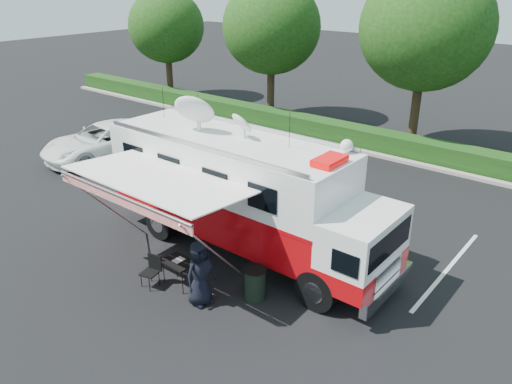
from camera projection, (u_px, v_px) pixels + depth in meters
ground_plane at (246, 250)px, 16.22m from camera, size 120.00×120.00×0.00m
back_border at (447, 51)px, 22.72m from camera, size 60.00×6.14×8.87m
stall_lines at (288, 214)px, 18.64m from camera, size 24.12×5.50×0.01m
command_truck at (244, 193)px, 15.46m from camera, size 9.79×2.69×4.70m
awning at (152, 183)px, 13.57m from camera, size 5.35×2.75×3.23m
white_suv at (107, 157)px, 24.40m from camera, size 3.51×6.31×1.67m
person at (202, 302)px, 13.65m from camera, size 0.71×0.99×1.89m
folding_table at (179, 263)px, 14.11m from camera, size 0.97×0.71×0.80m
folding_chair at (152, 268)px, 14.21m from camera, size 0.54×0.57×0.95m
trash_bin at (255, 283)px, 13.67m from camera, size 0.62×0.62×0.92m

